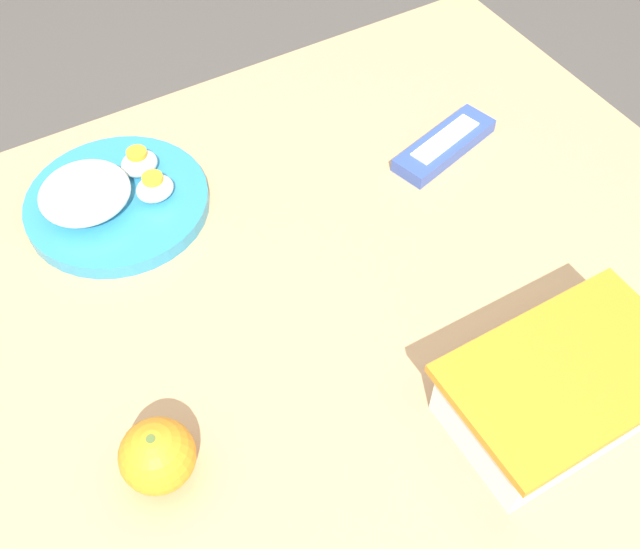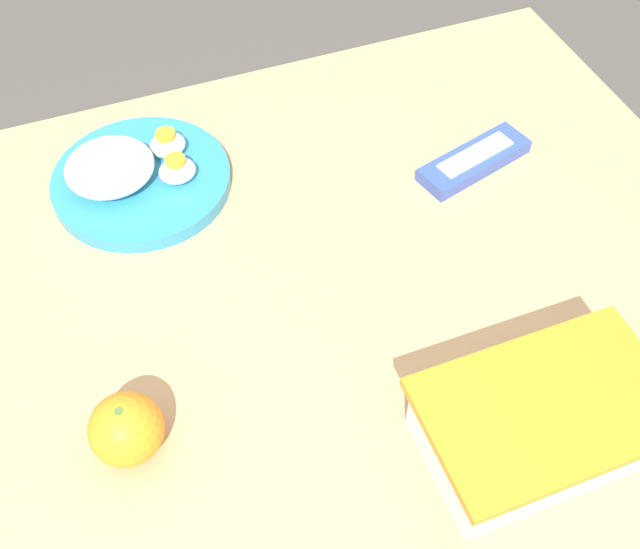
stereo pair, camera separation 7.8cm
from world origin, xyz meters
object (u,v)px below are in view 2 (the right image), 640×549
object	(u,v)px
orange_fruit	(127,429)
candy_bar	(474,160)
food_container	(539,425)
rice_plate	(133,175)

from	to	relation	value
orange_fruit	candy_bar	xyz separation A→B (m)	(-0.47, -0.22, -0.02)
orange_fruit	food_container	bearing A→B (deg)	159.78
orange_fruit	rice_plate	world-z (taller)	orange_fruit
food_container	orange_fruit	distance (m)	0.37
food_container	orange_fruit	size ratio (longest dim) A/B	3.23
orange_fruit	candy_bar	distance (m)	0.52
rice_plate	candy_bar	distance (m)	0.41
candy_bar	orange_fruit	bearing A→B (deg)	24.89
orange_fruit	rice_plate	distance (m)	0.34
food_container	candy_bar	distance (m)	0.37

